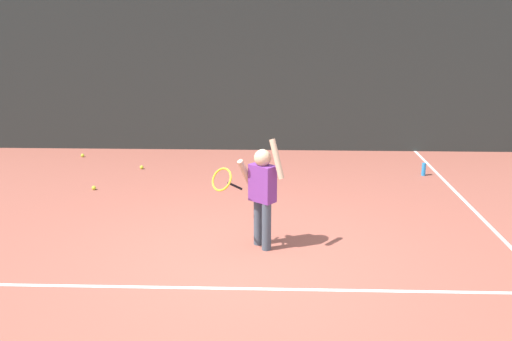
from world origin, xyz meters
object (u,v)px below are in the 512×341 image
Objects in this scene: water_bottle at (424,169)px; tennis_ball_1 at (83,155)px; tennis_player at (261,189)px; tennis_ball_4 at (94,188)px; tennis_ball_5 at (142,167)px.

water_bottle is 6.38m from tennis_ball_1.
tennis_player is 3.51m from tennis_ball_4.
water_bottle reaches higher than tennis_ball_5.
tennis_ball_4 is at bearing -179.31° from tennis_player.
tennis_ball_4 is (-2.70, 2.14, -0.69)m from tennis_player.
tennis_player reaches higher than tennis_ball_5.
tennis_ball_5 is at bearing 162.48° from tennis_player.
tennis_ball_1 is at bearing 169.54° from tennis_player.
tennis_ball_1 is 2.22m from tennis_ball_4.
tennis_player is 5.54m from tennis_ball_1.
tennis_ball_5 is (-2.22, 3.36, -0.69)m from tennis_player.
water_bottle is at bearing 10.34° from tennis_ball_4.
tennis_player reaches higher than water_bottle.
tennis_ball_4 is 1.32m from tennis_ball_5.
tennis_ball_5 is at bearing 177.24° from water_bottle.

